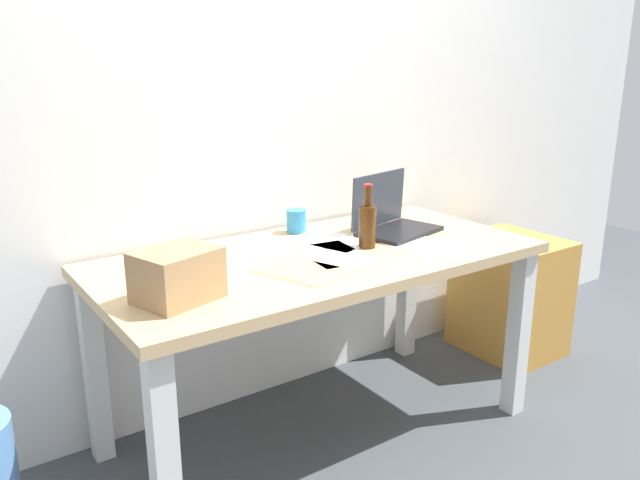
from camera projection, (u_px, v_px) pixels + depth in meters
ground_plane at (320, 431)px, 2.50m from camera, size 8.00×8.00×0.00m
back_wall at (255, 93)px, 2.50m from camera, size 5.20×0.08×2.60m
desk at (320, 279)px, 2.33m from camera, size 1.63×0.79×0.74m
laptop_right at (392, 219)px, 2.57m from camera, size 0.38×0.30×0.24m
beer_bottle at (367, 224)px, 2.35m from camera, size 0.06×0.06×0.24m
computer_mouse at (140, 267)px, 2.09m from camera, size 0.08×0.11×0.03m
cardboard_box at (177, 275)px, 1.83m from camera, size 0.27×0.24×0.15m
coffee_mug at (296, 221)px, 2.56m from camera, size 0.08×0.08×0.09m
paper_yellow_folder at (302, 271)px, 2.10m from camera, size 0.30×0.35×0.00m
paper_sheet_front_right at (418, 244)px, 2.40m from camera, size 0.22×0.30×0.00m
paper_sheet_center at (333, 254)px, 2.28m from camera, size 0.25×0.32×0.00m
paper_sheet_near_back at (331, 240)px, 2.46m from camera, size 0.29×0.35×0.00m
filing_cabinet at (510, 295)px, 3.15m from camera, size 0.40×0.48×0.58m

